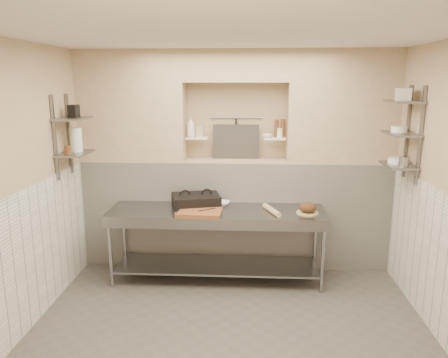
# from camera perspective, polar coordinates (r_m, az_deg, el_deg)

# --- Properties ---
(floor) EXTENTS (4.00, 3.90, 0.10)m
(floor) POSITION_cam_1_polar(r_m,az_deg,el_deg) (4.56, 0.70, -20.04)
(floor) COLOR #4D4844
(floor) RESTS_ON ground
(ceiling) EXTENTS (4.00, 3.90, 0.10)m
(ceiling) POSITION_cam_1_polar(r_m,az_deg,el_deg) (3.87, 0.83, 19.11)
(ceiling) COLOR silver
(ceiling) RESTS_ON ground
(wall_left) EXTENTS (0.10, 3.90, 2.80)m
(wall_left) POSITION_cam_1_polar(r_m,az_deg,el_deg) (4.54, -26.04, -1.57)
(wall_left) COLOR tan
(wall_left) RESTS_ON ground
(wall_back) EXTENTS (4.00, 0.10, 2.80)m
(wall_back) POSITION_cam_1_polar(r_m,az_deg,el_deg) (5.93, 1.59, 2.79)
(wall_back) COLOR tan
(wall_back) RESTS_ON ground
(wall_front) EXTENTS (4.00, 0.10, 2.80)m
(wall_front) POSITION_cam_1_polar(r_m,az_deg,el_deg) (2.11, -1.68, -16.19)
(wall_front) COLOR tan
(wall_front) RESTS_ON ground
(backwall_lower) EXTENTS (4.00, 0.40, 1.40)m
(backwall_lower) POSITION_cam_1_polar(r_m,az_deg,el_deg) (5.85, 1.48, -4.41)
(backwall_lower) COLOR white
(backwall_lower) RESTS_ON floor
(alcove_sill) EXTENTS (1.30, 0.40, 0.02)m
(alcove_sill) POSITION_cam_1_polar(r_m,az_deg,el_deg) (5.68, 1.52, 2.46)
(alcove_sill) COLOR tan
(alcove_sill) RESTS_ON backwall_lower
(backwall_pillar_left) EXTENTS (1.35, 0.40, 1.40)m
(backwall_pillar_left) POSITION_cam_1_polar(r_m,az_deg,el_deg) (5.79, -11.84, 9.27)
(backwall_pillar_left) COLOR tan
(backwall_pillar_left) RESTS_ON backwall_lower
(backwall_pillar_right) EXTENTS (1.35, 0.40, 1.40)m
(backwall_pillar_right) POSITION_cam_1_polar(r_m,az_deg,el_deg) (5.72, 15.13, 9.06)
(backwall_pillar_right) COLOR tan
(backwall_pillar_right) RESTS_ON backwall_lower
(backwall_header) EXTENTS (1.30, 0.40, 0.40)m
(backwall_header) POSITION_cam_1_polar(r_m,az_deg,el_deg) (5.59, 1.59, 14.54)
(backwall_header) COLOR tan
(backwall_header) RESTS_ON backwall_lower
(wainscot_left) EXTENTS (0.02, 3.90, 1.40)m
(wainscot_left) POSITION_cam_1_polar(r_m,az_deg,el_deg) (4.72, -24.56, -9.85)
(wainscot_left) COLOR white
(wainscot_left) RESTS_ON floor
(wainscot_right) EXTENTS (0.02, 3.90, 1.40)m
(wainscot_right) POSITION_cam_1_polar(r_m,az_deg,el_deg) (4.58, 26.93, -10.77)
(wainscot_right) COLOR white
(wainscot_right) RESTS_ON floor
(alcove_shelf_left) EXTENTS (0.28, 0.16, 0.02)m
(alcove_shelf_left) POSITION_cam_1_polar(r_m,az_deg,el_deg) (5.67, -3.54, 5.39)
(alcove_shelf_left) COLOR white
(alcove_shelf_left) RESTS_ON backwall_lower
(alcove_shelf_right) EXTENTS (0.28, 0.16, 0.02)m
(alcove_shelf_right) POSITION_cam_1_polar(r_m,az_deg,el_deg) (5.64, 6.64, 5.29)
(alcove_shelf_right) COLOR white
(alcove_shelf_right) RESTS_ON backwall_lower
(utensil_rail) EXTENTS (0.70, 0.02, 0.02)m
(utensil_rail) POSITION_cam_1_polar(r_m,az_deg,el_deg) (5.78, 1.60, 8.03)
(utensil_rail) COLOR gray
(utensil_rail) RESTS_ON wall_back
(hanging_steel) EXTENTS (0.02, 0.02, 0.30)m
(hanging_steel) POSITION_cam_1_polar(r_m,az_deg,el_deg) (5.77, 1.59, 6.33)
(hanging_steel) COLOR black
(hanging_steel) RESTS_ON utensil_rail
(splash_panel) EXTENTS (0.60, 0.08, 0.45)m
(splash_panel) POSITION_cam_1_polar(r_m,az_deg,el_deg) (5.74, 1.56, 4.89)
(splash_panel) COLOR #383330
(splash_panel) RESTS_ON alcove_sill
(shelf_rail_left_a) EXTENTS (0.03, 0.03, 0.95)m
(shelf_rail_left_a) POSITION_cam_1_polar(r_m,az_deg,el_deg) (5.55, -19.55, 5.57)
(shelf_rail_left_a) COLOR slate
(shelf_rail_left_a) RESTS_ON wall_left
(shelf_rail_left_b) EXTENTS (0.03, 0.03, 0.95)m
(shelf_rail_left_b) POSITION_cam_1_polar(r_m,az_deg,el_deg) (5.19, -21.23, 4.99)
(shelf_rail_left_b) COLOR slate
(shelf_rail_left_b) RESTS_ON wall_left
(wall_shelf_left_lower) EXTENTS (0.30, 0.50, 0.02)m
(wall_shelf_left_lower) POSITION_cam_1_polar(r_m,az_deg,el_deg) (5.34, -18.87, 3.20)
(wall_shelf_left_lower) COLOR slate
(wall_shelf_left_lower) RESTS_ON wall_left
(wall_shelf_left_upper) EXTENTS (0.30, 0.50, 0.03)m
(wall_shelf_left_upper) POSITION_cam_1_polar(r_m,az_deg,el_deg) (5.30, -19.18, 7.47)
(wall_shelf_left_upper) COLOR slate
(wall_shelf_left_upper) RESTS_ON wall_left
(shelf_rail_right_a) EXTENTS (0.03, 0.03, 1.05)m
(shelf_rail_right_a) POSITION_cam_1_polar(r_m,az_deg,el_deg) (5.43, 22.81, 5.70)
(shelf_rail_right_a) COLOR slate
(shelf_rail_right_a) RESTS_ON wall_right
(shelf_rail_right_b) EXTENTS (0.03, 0.03, 1.05)m
(shelf_rail_right_b) POSITION_cam_1_polar(r_m,az_deg,el_deg) (5.06, 24.29, 5.12)
(shelf_rail_right_b) COLOR slate
(shelf_rail_right_b) RESTS_ON wall_right
(wall_shelf_right_lower) EXTENTS (0.30, 0.50, 0.02)m
(wall_shelf_right_lower) POSITION_cam_1_polar(r_m,az_deg,el_deg) (5.25, 21.81, 1.70)
(wall_shelf_right_lower) COLOR slate
(wall_shelf_right_lower) RESTS_ON wall_right
(wall_shelf_right_mid) EXTENTS (0.30, 0.50, 0.02)m
(wall_shelf_right_mid) POSITION_cam_1_polar(r_m,az_deg,el_deg) (5.20, 22.12, 5.48)
(wall_shelf_right_mid) COLOR slate
(wall_shelf_right_mid) RESTS_ON wall_right
(wall_shelf_right_upper) EXTENTS (0.30, 0.50, 0.03)m
(wall_shelf_right_upper) POSITION_cam_1_polar(r_m,az_deg,el_deg) (5.17, 22.45, 9.33)
(wall_shelf_right_upper) COLOR slate
(wall_shelf_right_upper) RESTS_ON wall_right
(prep_table) EXTENTS (2.60, 0.70, 0.90)m
(prep_table) POSITION_cam_1_polar(r_m,az_deg,el_deg) (5.34, -0.94, -6.75)
(prep_table) COLOR gray
(prep_table) RESTS_ON floor
(panini_press) EXTENTS (0.65, 0.54, 0.15)m
(panini_press) POSITION_cam_1_polar(r_m,az_deg,el_deg) (5.38, -3.69, -2.88)
(panini_press) COLOR black
(panini_press) RESTS_ON prep_table
(cutting_board) EXTENTS (0.53, 0.39, 0.05)m
(cutting_board) POSITION_cam_1_polar(r_m,az_deg,el_deg) (5.10, -3.23, -4.39)
(cutting_board) COLOR brown
(cutting_board) RESTS_ON prep_table
(knife_blade) EXTENTS (0.21, 0.16, 0.01)m
(knife_blade) POSITION_cam_1_polar(r_m,az_deg,el_deg) (5.11, -2.23, -4.04)
(knife_blade) COLOR gray
(knife_blade) RESTS_ON cutting_board
(tongs) EXTENTS (0.06, 0.26, 0.02)m
(tongs) POSITION_cam_1_polar(r_m,az_deg,el_deg) (5.11, -5.93, -4.01)
(tongs) COLOR gray
(tongs) RESTS_ON cutting_board
(mixing_bowl) EXTENTS (0.25, 0.25, 0.05)m
(mixing_bowl) POSITION_cam_1_polar(r_m,az_deg,el_deg) (5.44, -0.40, -3.22)
(mixing_bowl) COLOR white
(mixing_bowl) RESTS_ON prep_table
(rolling_pin) EXTENTS (0.21, 0.41, 0.06)m
(rolling_pin) POSITION_cam_1_polar(r_m,az_deg,el_deg) (5.18, 6.24, -4.06)
(rolling_pin) COLOR tan
(rolling_pin) RESTS_ON prep_table
(bread_board) EXTENTS (0.26, 0.26, 0.01)m
(bread_board) POSITION_cam_1_polar(r_m,az_deg,el_deg) (5.22, 10.84, -4.36)
(bread_board) COLOR tan
(bread_board) RESTS_ON prep_table
(bread_loaf) EXTENTS (0.20, 0.20, 0.12)m
(bread_loaf) POSITION_cam_1_polar(r_m,az_deg,el_deg) (5.20, 10.87, -3.64)
(bread_loaf) COLOR #4C2D19
(bread_loaf) RESTS_ON bread_board
(bottle_soap) EXTENTS (0.13, 0.13, 0.26)m
(bottle_soap) POSITION_cam_1_polar(r_m,az_deg,el_deg) (5.63, -4.36, 6.77)
(bottle_soap) COLOR white
(bottle_soap) RESTS_ON alcove_shelf_left
(jar_alcove) EXTENTS (0.09, 0.09, 0.13)m
(jar_alcove) POSITION_cam_1_polar(r_m,az_deg,el_deg) (5.67, -3.19, 6.20)
(jar_alcove) COLOR tan
(jar_alcove) RESTS_ON alcove_shelf_left
(bowl_alcove) EXTENTS (0.16, 0.16, 0.04)m
(bowl_alcove) POSITION_cam_1_polar(r_m,az_deg,el_deg) (5.61, 5.65, 5.61)
(bowl_alcove) COLOR white
(bowl_alcove) RESTS_ON alcove_shelf_right
(condiment_a) EXTENTS (0.06, 0.06, 0.23)m
(condiment_a) POSITION_cam_1_polar(r_m,az_deg,el_deg) (5.66, 7.68, 6.61)
(condiment_a) COLOR #5A3319
(condiment_a) RESTS_ON alcove_shelf_right
(condiment_b) EXTENTS (0.06, 0.06, 0.22)m
(condiment_b) POSITION_cam_1_polar(r_m,az_deg,el_deg) (5.67, 6.86, 6.59)
(condiment_b) COLOR #5A3319
(condiment_b) RESTS_ON alcove_shelf_right
(condiment_c) EXTENTS (0.07, 0.07, 0.12)m
(condiment_c) POSITION_cam_1_polar(r_m,az_deg,el_deg) (5.64, 7.29, 5.99)
(condiment_c) COLOR white
(condiment_c) RESTS_ON alcove_shelf_right
(jug_left) EXTENTS (0.14, 0.14, 0.28)m
(jug_left) POSITION_cam_1_polar(r_m,az_deg,el_deg) (5.37, -18.77, 4.88)
(jug_left) COLOR white
(jug_left) RESTS_ON wall_shelf_left_lower
(jar_left) EXTENTS (0.07, 0.07, 0.11)m
(jar_left) POSITION_cam_1_polar(r_m,az_deg,el_deg) (5.16, -19.71, 3.57)
(jar_left) COLOR #5A3319
(jar_left) RESTS_ON wall_shelf_left_lower
(box_left_upper) EXTENTS (0.12, 0.12, 0.14)m
(box_left_upper) POSITION_cam_1_polar(r_m,az_deg,el_deg) (5.34, -19.04, 8.41)
(box_left_upper) COLOR black
(box_left_upper) RESTS_ON wall_shelf_left_upper
(bowl_right) EXTENTS (0.20, 0.20, 0.06)m
(bowl_right) POSITION_cam_1_polar(r_m,az_deg,el_deg) (5.29, 21.68, 2.25)
(bowl_right) COLOR white
(bowl_right) RESTS_ON wall_shelf_right_lower
(canister_right) EXTENTS (0.11, 0.11, 0.11)m
(canister_right) POSITION_cam_1_polar(r_m,az_deg,el_deg) (5.09, 22.44, 2.10)
(canister_right) COLOR gray
(canister_right) RESTS_ON wall_shelf_right_lower
(bowl_right_mid) EXTENTS (0.17, 0.17, 0.06)m
(bowl_right_mid) POSITION_cam_1_polar(r_m,az_deg,el_deg) (5.26, 21.90, 6.07)
(bowl_right_mid) COLOR white
(bowl_right_mid) RESTS_ON wall_shelf_right_mid
(basket_right) EXTENTS (0.23, 0.25, 0.13)m
(basket_right) POSITION_cam_1_polar(r_m,az_deg,el_deg) (5.19, 22.44, 10.20)
(basket_right) COLOR gray
(basket_right) RESTS_ON wall_shelf_right_upper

